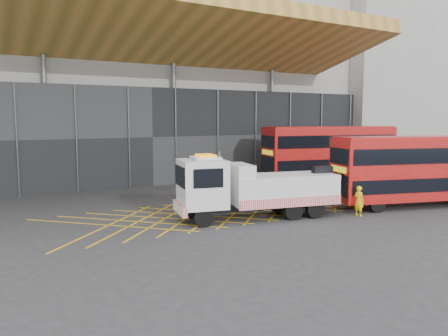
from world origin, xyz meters
TOP-DOWN VIEW (x-y plane):
  - ground_plane at (0.00, 0.00)m, footprint 120.00×120.00m
  - road_markings at (4.00, 0.00)m, footprint 24.76×7.16m
  - construction_building at (1.92, 18.40)m, footprint 55.00×23.97m
  - east_building at (32.00, 16.00)m, footprint 15.00×12.00m
  - recovery_truck at (2.57, -2.43)m, footprint 10.63×4.40m
  - bus_towed at (13.37, -4.78)m, footprint 11.07×5.51m
  - bus_second at (16.10, 5.86)m, footprint 12.13×4.87m
  - worker at (8.17, -4.92)m, footprint 0.45×0.65m

SIDE VIEW (x-z plane):
  - ground_plane at x=0.00m, z-range 0.00..0.00m
  - road_markings at x=4.00m, z-range 0.00..0.01m
  - worker at x=8.17m, z-range 0.00..1.72m
  - recovery_truck at x=2.57m, z-range -0.14..3.55m
  - bus_towed at x=13.37m, z-range 0.24..4.65m
  - bus_second at x=16.10m, z-range 0.27..5.09m
  - construction_building at x=1.92m, z-range -0.02..17.98m
  - east_building at x=32.00m, z-range 0.00..20.00m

